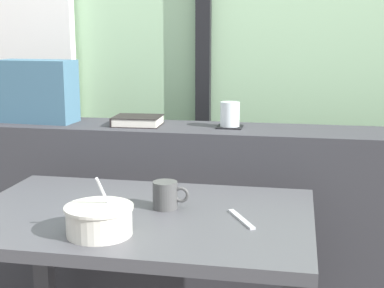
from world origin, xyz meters
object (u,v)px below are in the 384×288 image
at_px(coaster_square, 230,127).
at_px(fork_utensil, 241,219).
at_px(breakfast_table, 140,249).
at_px(throw_pillow, 37,91).
at_px(juice_glass, 230,115).
at_px(closed_book, 137,121).
at_px(ceramic_mug, 166,195).
at_px(soup_bowl, 99,221).

relative_size(coaster_square, fork_utensil, 0.59).
bearing_deg(breakfast_table, throw_pillow, 134.73).
distance_m(juice_glass, closed_book, 0.38).
bearing_deg(fork_utensil, coaster_square, 72.32).
height_order(coaster_square, closed_book, closed_book).
height_order(breakfast_table, closed_book, closed_book).
distance_m(coaster_square, ceramic_mug, 0.61).
bearing_deg(soup_bowl, juice_glass, 73.71).
bearing_deg(coaster_square, fork_utensil, -79.82).
height_order(breakfast_table, coaster_square, coaster_square).
bearing_deg(throw_pillow, fork_utensil, -34.45).
relative_size(throw_pillow, ceramic_mug, 2.83).
relative_size(juice_glass, throw_pillow, 0.31).
bearing_deg(soup_bowl, fork_utensil, 27.34).
distance_m(breakfast_table, throw_pillow, 0.97).
bearing_deg(coaster_square, throw_pillow, -179.07).
bearing_deg(ceramic_mug, closed_book, 114.13).
bearing_deg(throw_pillow, breakfast_table, -45.27).
bearing_deg(closed_book, fork_utensil, -52.03).
bearing_deg(throw_pillow, soup_bowl, -55.45).
bearing_deg(closed_book, throw_pillow, 179.50).
distance_m(soup_bowl, ceramic_mug, 0.28).
bearing_deg(soup_bowl, throw_pillow, 124.55).
bearing_deg(throw_pillow, ceramic_mug, -39.75).
bearing_deg(closed_book, soup_bowl, -80.80).
bearing_deg(soup_bowl, breakfast_table, 75.54).
relative_size(juice_glass, fork_utensil, 0.58).
bearing_deg(coaster_square, closed_book, -177.43).
height_order(breakfast_table, fork_utensil, fork_utensil).
height_order(coaster_square, fork_utensil, coaster_square).
xyz_separation_m(juice_glass, fork_utensil, (0.12, -0.65, -0.20)).
bearing_deg(juice_glass, closed_book, -177.43).
bearing_deg(fork_utensil, throw_pillow, 117.69).
height_order(juice_glass, throw_pillow, throw_pillow).
bearing_deg(coaster_square, breakfast_table, -106.86).
bearing_deg(fork_utensil, closed_book, 100.11).
height_order(breakfast_table, ceramic_mug, ceramic_mug).
distance_m(throw_pillow, soup_bowl, 1.03).
relative_size(throw_pillow, fork_utensil, 1.88).
bearing_deg(juice_glass, ceramic_mug, -101.76).
relative_size(juice_glass, ceramic_mug, 0.87).
distance_m(juice_glass, soup_bowl, 0.89).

